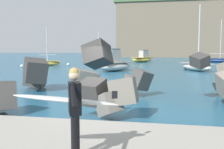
# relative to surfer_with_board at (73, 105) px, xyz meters

# --- Properties ---
(ground_plane) EXTENTS (400.00, 400.00, 0.00)m
(ground_plane) POSITION_rel_surfer_with_board_xyz_m (-0.40, 4.44, -1.28)
(ground_plane) COLOR #235B7A
(breakwater_jetty) EXTENTS (32.97, 7.98, 2.85)m
(breakwater_jetty) POSITION_rel_surfer_with_board_xyz_m (-0.24, 6.19, -0.23)
(breakwater_jetty) COLOR #605B56
(breakwater_jetty) RESTS_ON ground
(surfer_with_board) EXTENTS (2.06, 1.47, 1.78)m
(surfer_with_board) POSITION_rel_surfer_with_board_xyz_m (0.00, 0.00, 0.00)
(surfer_with_board) COLOR black
(surfer_with_board) RESTS_ON walkway_path
(boat_near_centre) EXTENTS (4.64, 3.97, 5.81)m
(boat_near_centre) POSITION_rel_surfer_with_board_xyz_m (-15.04, 30.22, -0.84)
(boat_near_centre) COLOR #EAC64C
(boat_near_centre) RESTS_ON ground
(boat_near_right) EXTENTS (4.29, 5.02, 2.50)m
(boat_near_right) POSITION_rel_surfer_with_board_xyz_m (-3.34, 23.15, -0.50)
(boat_near_right) COLOR beige
(boat_near_right) RESTS_ON ground
(boat_mid_left) EXTENTS (4.74, 6.06, 2.38)m
(boat_mid_left) POSITION_rel_surfer_with_board_xyz_m (-1.66, 45.23, -0.55)
(boat_mid_left) COLOR #EAC64C
(boat_mid_left) RESTS_ON ground
(boat_mid_centre) EXTENTS (1.78, 5.82, 5.60)m
(boat_mid_centre) POSITION_rel_surfer_with_board_xyz_m (-8.97, 38.31, -0.76)
(boat_mid_centre) COLOR #1E6656
(boat_mid_centre) RESTS_ON ground
(boat_mid_right) EXTENTS (3.69, 5.32, 7.30)m
(boat_mid_right) POSITION_rel_surfer_with_board_xyz_m (5.72, 25.19, -0.76)
(boat_mid_right) COLOR beige
(boat_mid_right) RESTS_ON ground
(boat_far_centre) EXTENTS (6.21, 3.51, 8.09)m
(boat_far_centre) POSITION_rel_surfer_with_board_xyz_m (12.58, 46.76, -0.83)
(boat_far_centre) COLOR navy
(boat_far_centre) RESTS_ON ground
(mooring_buoy_inner) EXTENTS (0.44, 0.44, 0.44)m
(mooring_buoy_inner) POSITION_rel_surfer_with_board_xyz_m (4.84, 27.95, -1.06)
(mooring_buoy_inner) COLOR #E54C1E
(mooring_buoy_inner) RESTS_ON ground
(mooring_buoy_middle) EXTENTS (0.44, 0.44, 0.44)m
(mooring_buoy_middle) POSITION_rel_surfer_with_board_xyz_m (-16.40, 26.12, -1.06)
(mooring_buoy_middle) COLOR silver
(mooring_buoy_middle) RESTS_ON ground
(mooring_buoy_outer) EXTENTS (0.44, 0.44, 0.44)m
(mooring_buoy_outer) POSITION_rel_surfer_with_board_xyz_m (-11.63, 30.74, -1.06)
(mooring_buoy_outer) COLOR silver
(mooring_buoy_outer) RESTS_ON ground
(headland_bluff) EXTENTS (71.64, 45.69, 18.76)m
(headland_bluff) POSITION_rel_surfer_with_board_xyz_m (22.73, 98.83, 8.12)
(headland_bluff) COLOR #756651
(headland_bluff) RESTS_ON ground
(station_building_central) EXTENTS (5.92, 7.20, 3.98)m
(station_building_central) POSITION_rel_surfer_with_board_xyz_m (11.94, 93.32, 19.49)
(station_building_central) COLOR #B2ADA3
(station_building_central) RESTS_ON headland_bluff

